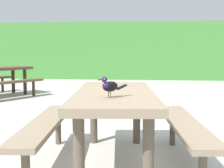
% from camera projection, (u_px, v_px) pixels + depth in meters
% --- Properties ---
extents(ground_plane, '(60.00, 60.00, 0.00)m').
position_uv_depth(ground_plane, '(121.00, 166.00, 2.93)').
color(ground_plane, '#B7B5AD').
extents(hedge_wall, '(28.00, 1.23, 2.32)m').
position_uv_depth(hedge_wall, '(138.00, 51.00, 12.36)').
color(hedge_wall, '#428438').
rests_on(hedge_wall, ground).
extents(picnic_table_foreground, '(1.81, 1.86, 0.74)m').
position_uv_depth(picnic_table_foreground, '(115.00, 110.00, 2.94)').
color(picnic_table_foreground, '#84725B').
rests_on(picnic_table_foreground, ground).
extents(bird_grackle, '(0.23, 0.21, 0.18)m').
position_uv_depth(bird_grackle, '(109.00, 86.00, 2.52)').
color(bird_grackle, black).
rests_on(bird_grackle, picnic_table_foreground).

